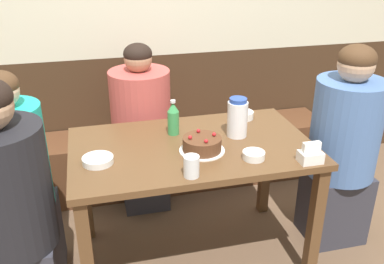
{
  "coord_description": "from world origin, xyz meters",
  "views": [
    {
      "loc": [
        -0.49,
        -1.95,
        1.72
      ],
      "look_at": [
        0.01,
        0.05,
        0.78
      ],
      "focal_mm": 40.0,
      "sensor_mm": 36.0,
      "label": 1
    }
  ],
  "objects_px": {
    "person_teal_shirt": "(19,188)",
    "glass_water_tall": "(191,166)",
    "birthday_cake": "(202,144)",
    "person_pale_blue_shirt": "(9,210)",
    "bowl_soup_white": "(254,155)",
    "person_dark_striped": "(142,129)",
    "napkin_holder": "(311,155)",
    "soju_bottle": "(173,118)",
    "water_pitcher": "(237,118)",
    "bowl_side_dish": "(98,160)",
    "bowl_rice_small": "(243,115)",
    "bench_seat": "(165,158)",
    "person_grey_tee": "(343,148)"
  },
  "relations": [
    {
      "from": "person_pale_blue_shirt",
      "to": "person_teal_shirt",
      "type": "bearing_deg",
      "value": 90.0
    },
    {
      "from": "birthday_cake",
      "to": "person_teal_shirt",
      "type": "height_order",
      "value": "person_teal_shirt"
    },
    {
      "from": "soju_bottle",
      "to": "person_dark_striped",
      "type": "xyz_separation_m",
      "value": [
        -0.12,
        0.48,
        -0.26
      ]
    },
    {
      "from": "napkin_holder",
      "to": "person_dark_striped",
      "type": "relative_size",
      "value": 0.1
    },
    {
      "from": "birthday_cake",
      "to": "bowl_rice_small",
      "type": "relative_size",
      "value": 1.88
    },
    {
      "from": "bowl_soup_white",
      "to": "person_dark_striped",
      "type": "xyz_separation_m",
      "value": [
        -0.44,
        0.86,
        -0.18
      ]
    },
    {
      "from": "bowl_soup_white",
      "to": "bowl_side_dish",
      "type": "relative_size",
      "value": 0.74
    },
    {
      "from": "person_teal_shirt",
      "to": "bowl_rice_small",
      "type": "bearing_deg",
      "value": 9.03
    },
    {
      "from": "person_teal_shirt",
      "to": "water_pitcher",
      "type": "bearing_deg",
      "value": -0.86
    },
    {
      "from": "soju_bottle",
      "to": "bowl_rice_small",
      "type": "xyz_separation_m",
      "value": [
        0.45,
        0.11,
        -0.07
      ]
    },
    {
      "from": "birthday_cake",
      "to": "person_dark_striped",
      "type": "distance_m",
      "value": 0.78
    },
    {
      "from": "bowl_side_dish",
      "to": "bowl_soup_white",
      "type": "bearing_deg",
      "value": -10.51
    },
    {
      "from": "bowl_side_dish",
      "to": "glass_water_tall",
      "type": "xyz_separation_m",
      "value": [
        0.41,
        -0.23,
        0.03
      ]
    },
    {
      "from": "birthday_cake",
      "to": "glass_water_tall",
      "type": "height_order",
      "value": "glass_water_tall"
    },
    {
      "from": "bowl_side_dish",
      "to": "person_pale_blue_shirt",
      "type": "bearing_deg",
      "value": -160.31
    },
    {
      "from": "birthday_cake",
      "to": "person_pale_blue_shirt",
      "type": "xyz_separation_m",
      "value": [
        -0.92,
        -0.15,
        -0.14
      ]
    },
    {
      "from": "birthday_cake",
      "to": "bowl_side_dish",
      "type": "xyz_separation_m",
      "value": [
        -0.52,
        -0.0,
        -0.02
      ]
    },
    {
      "from": "bowl_side_dish",
      "to": "person_dark_striped",
      "type": "relative_size",
      "value": 0.13
    },
    {
      "from": "napkin_holder",
      "to": "glass_water_tall",
      "type": "bearing_deg",
      "value": 179.06
    },
    {
      "from": "person_teal_shirt",
      "to": "person_dark_striped",
      "type": "xyz_separation_m",
      "value": [
        0.71,
        0.57,
        0.01
      ]
    },
    {
      "from": "glass_water_tall",
      "to": "bowl_soup_white",
      "type": "bearing_deg",
      "value": 14.75
    },
    {
      "from": "water_pitcher",
      "to": "person_teal_shirt",
      "type": "relative_size",
      "value": 0.18
    },
    {
      "from": "soju_bottle",
      "to": "bowl_soup_white",
      "type": "xyz_separation_m",
      "value": [
        0.32,
        -0.38,
        -0.07
      ]
    },
    {
      "from": "person_grey_tee",
      "to": "birthday_cake",
      "type": "bearing_deg",
      "value": 3.9
    },
    {
      "from": "glass_water_tall",
      "to": "person_grey_tee",
      "type": "distance_m",
      "value": 1.03
    },
    {
      "from": "water_pitcher",
      "to": "person_pale_blue_shirt",
      "type": "relative_size",
      "value": 0.18
    },
    {
      "from": "napkin_holder",
      "to": "soju_bottle",
      "type": "bearing_deg",
      "value": 140.22
    },
    {
      "from": "bench_seat",
      "to": "soju_bottle",
      "type": "height_order",
      "value": "soju_bottle"
    },
    {
      "from": "birthday_cake",
      "to": "soju_bottle",
      "type": "xyz_separation_m",
      "value": [
        -0.1,
        0.24,
        0.06
      ]
    },
    {
      "from": "glass_water_tall",
      "to": "person_grey_tee",
      "type": "bearing_deg",
      "value": 16.46
    },
    {
      "from": "soju_bottle",
      "to": "birthday_cake",
      "type": "bearing_deg",
      "value": -67.79
    },
    {
      "from": "bowl_soup_white",
      "to": "person_teal_shirt",
      "type": "xyz_separation_m",
      "value": [
        -1.15,
        0.29,
        -0.19
      ]
    },
    {
      "from": "napkin_holder",
      "to": "bowl_side_dish",
      "type": "distance_m",
      "value": 1.02
    },
    {
      "from": "napkin_holder",
      "to": "person_teal_shirt",
      "type": "relative_size",
      "value": 0.09
    },
    {
      "from": "bowl_side_dish",
      "to": "person_dark_striped",
      "type": "distance_m",
      "value": 0.8
    },
    {
      "from": "bench_seat",
      "to": "glass_water_tall",
      "type": "distance_m",
      "value": 1.27
    },
    {
      "from": "water_pitcher",
      "to": "bowl_soup_white",
      "type": "distance_m",
      "value": 0.29
    },
    {
      "from": "bowl_soup_white",
      "to": "bowl_side_dish",
      "type": "distance_m",
      "value": 0.76
    },
    {
      "from": "glass_water_tall",
      "to": "person_pale_blue_shirt",
      "type": "relative_size",
      "value": 0.08
    },
    {
      "from": "person_teal_shirt",
      "to": "glass_water_tall",
      "type": "bearing_deg",
      "value": -25.08
    },
    {
      "from": "person_pale_blue_shirt",
      "to": "person_grey_tee",
      "type": "bearing_deg",
      "value": 6.56
    },
    {
      "from": "water_pitcher",
      "to": "person_teal_shirt",
      "type": "xyz_separation_m",
      "value": [
        -1.16,
        0.02,
        -0.28
      ]
    },
    {
      "from": "bowl_soup_white",
      "to": "person_teal_shirt",
      "type": "bearing_deg",
      "value": 165.77
    },
    {
      "from": "birthday_cake",
      "to": "person_dark_striped",
      "type": "bearing_deg",
      "value": 106.69
    },
    {
      "from": "person_dark_striped",
      "to": "napkin_holder",
      "type": "bearing_deg",
      "value": 35.82
    },
    {
      "from": "soju_bottle",
      "to": "water_pitcher",
      "type": "bearing_deg",
      "value": -17.66
    },
    {
      "from": "bowl_soup_white",
      "to": "person_grey_tee",
      "type": "height_order",
      "value": "person_grey_tee"
    },
    {
      "from": "birthday_cake",
      "to": "person_teal_shirt",
      "type": "relative_size",
      "value": 0.2
    },
    {
      "from": "bench_seat",
      "to": "bowl_soup_white",
      "type": "distance_m",
      "value": 1.2
    },
    {
      "from": "water_pitcher",
      "to": "bowl_side_dish",
      "type": "height_order",
      "value": "water_pitcher"
    }
  ]
}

